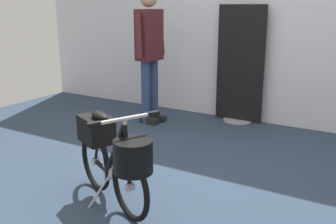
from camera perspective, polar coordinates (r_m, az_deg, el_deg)
name	(u,v)px	position (r m, az deg, el deg)	size (l,w,h in m)	color
ground_plane	(165,179)	(3.35, -0.43, -9.76)	(6.54, 6.54, 0.00)	#2D3D51
back_wall	(254,11)	(4.94, 12.52, 14.28)	(6.54, 0.10, 2.71)	silver
floor_banner_stand	(240,72)	(4.89, 10.51, 5.85)	(0.60, 0.36, 1.44)	#B7B7BC
folding_bike_foreground	(114,155)	(2.80, -8.01, -6.27)	(0.95, 0.59, 0.73)	black
visitor_near_wall	(149,49)	(4.75, -2.75, 9.28)	(0.29, 0.54, 1.61)	navy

